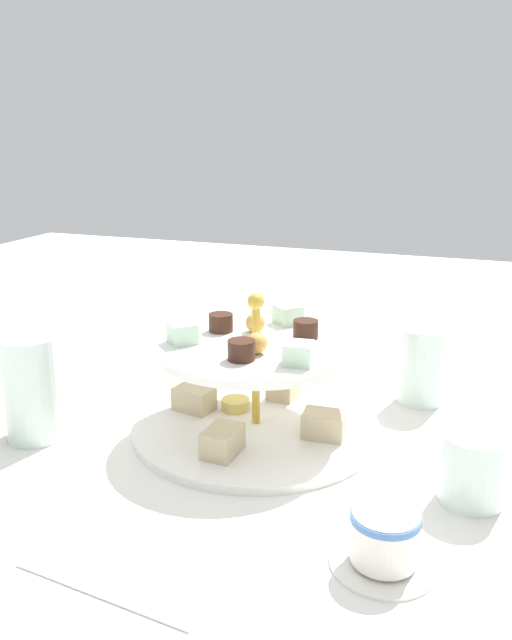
% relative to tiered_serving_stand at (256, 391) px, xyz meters
% --- Properties ---
extents(ground_plane, '(2.40, 2.40, 0.00)m').
position_rel_tiered_serving_stand_xyz_m(ground_plane, '(-0.00, 0.00, -0.05)').
color(ground_plane, silver).
extents(tiered_serving_stand, '(0.30, 0.30, 0.17)m').
position_rel_tiered_serving_stand_xyz_m(tiered_serving_stand, '(0.00, 0.00, 0.00)').
color(tiered_serving_stand, white).
rests_on(tiered_serving_stand, ground_plane).
extents(water_glass_tall_right, '(0.07, 0.07, 0.13)m').
position_rel_tiered_serving_stand_xyz_m(water_glass_tall_right, '(0.24, 0.11, 0.01)').
color(water_glass_tall_right, silver).
rests_on(water_glass_tall_right, ground_plane).
extents(water_glass_short_left, '(0.06, 0.06, 0.07)m').
position_rel_tiered_serving_stand_xyz_m(water_glass_short_left, '(-0.25, 0.07, -0.02)').
color(water_glass_short_left, silver).
rests_on(water_glass_short_left, ground_plane).
extents(teacup_with_saucer, '(0.09, 0.09, 0.05)m').
position_rel_tiered_serving_stand_xyz_m(teacup_with_saucer, '(-0.19, 0.20, -0.03)').
color(teacup_with_saucer, white).
rests_on(teacup_with_saucer, ground_plane).
extents(butter_knife_left, '(0.14, 0.12, 0.00)m').
position_rel_tiered_serving_stand_xyz_m(butter_knife_left, '(0.17, -0.26, -0.05)').
color(butter_knife_left, silver).
rests_on(butter_knife_left, ground_plane).
extents(butter_knife_right, '(0.17, 0.03, 0.00)m').
position_rel_tiered_serving_stand_xyz_m(butter_knife_right, '(0.02, 0.31, -0.05)').
color(butter_knife_right, silver).
rests_on(butter_knife_right, ground_plane).
extents(water_glass_mid_back, '(0.06, 0.06, 0.10)m').
position_rel_tiered_serving_stand_xyz_m(water_glass_mid_back, '(-0.18, -0.15, 0.00)').
color(water_glass_mid_back, silver).
rests_on(water_glass_mid_back, ground_plane).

